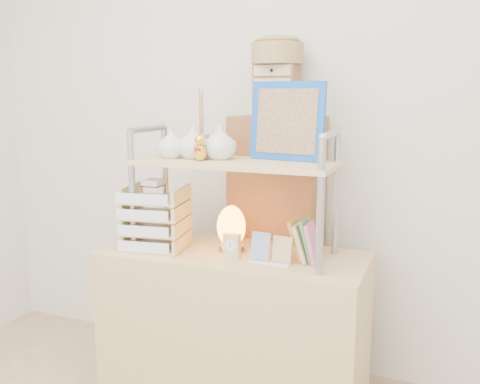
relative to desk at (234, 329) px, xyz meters
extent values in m
cube|color=silver|center=(0.00, 0.50, 0.93)|extent=(3.40, 0.02, 2.60)
cube|color=tan|center=(0.00, 0.00, 0.00)|extent=(1.20, 0.50, 0.75)
cube|color=brown|center=(0.08, 0.37, 0.30)|extent=(0.47, 0.28, 1.35)
cylinder|color=#9498A1|center=(-0.43, -0.15, 0.65)|extent=(0.03, 0.03, 0.55)
cylinder|color=#9498A1|center=(-0.43, 0.15, 0.65)|extent=(0.03, 0.03, 0.55)
cylinder|color=#9498A1|center=(-0.43, 0.00, 0.93)|extent=(0.03, 0.30, 0.03)
cylinder|color=#9498A1|center=(0.43, -0.15, 0.65)|extent=(0.03, 0.03, 0.55)
cylinder|color=#9498A1|center=(0.43, 0.15, 0.65)|extent=(0.03, 0.03, 0.55)
cylinder|color=#9498A1|center=(0.43, 0.00, 0.93)|extent=(0.03, 0.30, 0.03)
cube|color=tan|center=(0.00, 0.00, 0.79)|extent=(0.90, 0.34, 0.02)
imported|color=silver|center=(-0.30, -0.02, 0.86)|extent=(0.13, 0.13, 0.14)
imported|color=silver|center=(-0.19, 0.00, 0.87)|extent=(0.14, 0.14, 0.15)
imported|color=silver|center=(-0.07, 0.02, 0.88)|extent=(0.15, 0.15, 0.16)
cylinder|color=#223E96|center=(-0.21, 0.12, 0.85)|extent=(0.07, 0.07, 0.10)
cube|color=#124AAF|center=(0.21, 0.10, 0.97)|extent=(0.35, 0.10, 0.34)
cube|color=brown|center=(0.21, 0.09, 0.97)|extent=(0.28, 0.07, 0.28)
cube|color=#D55D9B|center=(0.37, 0.00, 0.46)|extent=(0.06, 0.12, 0.17)
cube|color=#4E9D54|center=(0.34, 0.02, 0.46)|extent=(0.06, 0.12, 0.17)
cube|color=tan|center=(0.32, 0.00, 0.46)|extent=(0.07, 0.13, 0.17)
cube|color=#C5872E|center=(0.30, 0.02, 0.46)|extent=(0.07, 0.14, 0.17)
cube|color=tan|center=(-0.37, -0.05, 0.38)|extent=(0.30, 0.28, 0.01)
cube|color=white|center=(-0.37, -0.17, 0.41)|extent=(0.24, 0.05, 0.05)
cube|color=tan|center=(-0.37, -0.05, 0.45)|extent=(0.30, 0.28, 0.01)
cube|color=white|center=(-0.37, -0.17, 0.48)|extent=(0.24, 0.05, 0.05)
cube|color=tan|center=(-0.37, -0.05, 0.53)|extent=(0.30, 0.28, 0.01)
cube|color=white|center=(-0.37, -0.17, 0.55)|extent=(0.24, 0.05, 0.05)
cube|color=tan|center=(-0.37, -0.05, 0.60)|extent=(0.30, 0.28, 0.01)
cube|color=white|center=(-0.37, -0.17, 0.63)|extent=(0.24, 0.05, 0.05)
cube|color=beige|center=(-0.37, -0.07, 0.68)|extent=(0.08, 0.08, 0.03)
cylinder|color=brown|center=(-0.02, 0.03, 0.39)|extent=(0.12, 0.12, 0.03)
ellipsoid|color=orange|center=(-0.02, 0.03, 0.49)|extent=(0.14, 0.13, 0.19)
cube|color=tan|center=(0.02, -0.07, 0.43)|extent=(0.08, 0.03, 0.11)
cylinder|color=white|center=(0.02, -0.09, 0.43)|extent=(0.05, 0.01, 0.05)
cube|color=white|center=(0.20, -0.09, 0.38)|extent=(0.18, 0.06, 0.01)
cube|color=#214B98|center=(0.16, -0.08, 0.45)|extent=(0.09, 0.03, 0.12)
cube|color=tan|center=(0.25, -0.07, 0.44)|extent=(0.09, 0.03, 0.11)
cube|color=brown|center=(0.08, 0.35, 1.10)|extent=(0.20, 0.15, 0.25)
cube|color=tan|center=(0.08, 0.27, 1.01)|extent=(0.18, 0.01, 0.05)
cube|color=tan|center=(0.08, 0.27, 1.07)|extent=(0.18, 0.01, 0.05)
cube|color=tan|center=(0.08, 0.27, 1.13)|extent=(0.18, 0.01, 0.05)
cube|color=tan|center=(0.08, 0.27, 1.19)|extent=(0.18, 0.01, 0.05)
cylinder|color=#977145|center=(0.08, 0.35, 1.28)|extent=(0.25, 0.25, 0.10)
camera|label=1|loc=(0.89, -2.16, 1.10)|focal=40.00mm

